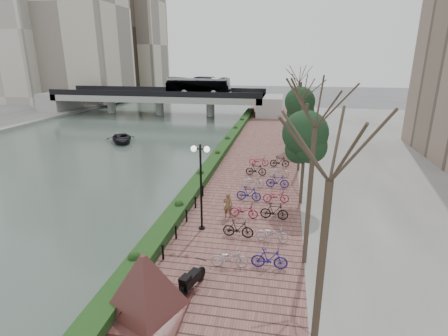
% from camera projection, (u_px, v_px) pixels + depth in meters
% --- Properties ---
extents(ground, '(220.00, 220.00, 0.00)m').
position_uv_depth(ground, '(128.00, 277.00, 16.08)').
color(ground, '#59595B').
rests_on(ground, ground).
extents(river_water, '(30.00, 130.00, 0.02)m').
position_uv_depth(river_water, '(102.00, 141.00, 42.05)').
color(river_water, '#425249').
rests_on(river_water, ground).
extents(promenade, '(8.00, 75.00, 0.50)m').
position_uv_depth(promenade, '(253.00, 165.00, 31.71)').
color(promenade, brown).
rests_on(promenade, ground).
extents(inland_pavement, '(24.00, 75.00, 0.50)m').
position_uv_depth(inland_pavement, '(445.00, 176.00, 28.98)').
color(inland_pavement, slate).
rests_on(inland_pavement, ground).
extents(hedge, '(1.10, 56.00, 0.60)m').
position_uv_depth(hedge, '(221.00, 151.00, 34.46)').
color(hedge, '#163513').
rests_on(hedge, promenade).
extents(chain_fence, '(0.10, 14.10, 0.70)m').
position_uv_depth(chain_fence, '(170.00, 242.00, 17.45)').
color(chain_fence, black).
rests_on(chain_fence, promenade).
extents(granite_monument, '(4.26, 4.26, 2.41)m').
position_uv_depth(granite_monument, '(145.00, 284.00, 12.86)').
color(granite_monument, '#401E1B').
rests_on(granite_monument, promenade).
extents(lamppost, '(1.02, 0.32, 4.87)m').
position_uv_depth(lamppost, '(201.00, 169.00, 18.50)').
color(lamppost, black).
rests_on(lamppost, promenade).
extents(motorcycle, '(1.00, 1.82, 1.09)m').
position_uv_depth(motorcycle, '(192.00, 279.00, 14.26)').
color(motorcycle, black).
rests_on(motorcycle, promenade).
extents(pedestrian, '(0.58, 0.40, 1.55)m').
position_uv_depth(pedestrian, '(228.00, 205.00, 20.72)').
color(pedestrian, brown).
rests_on(pedestrian, promenade).
extents(bicycle_parking, '(2.40, 17.32, 1.00)m').
position_uv_depth(bicycle_parking, '(262.00, 195.00, 23.12)').
color(bicycle_parking, '#A5A4A9').
rests_on(bicycle_parking, promenade).
extents(street_trees, '(3.20, 37.12, 6.80)m').
position_uv_depth(street_trees, '(302.00, 143.00, 25.47)').
color(street_trees, '#31291D').
rests_on(street_trees, promenade).
extents(bridge, '(36.00, 10.77, 6.50)m').
position_uv_depth(bridge, '(167.00, 95.00, 59.51)').
color(bridge, '#979792').
rests_on(bridge, ground).
extents(boat, '(5.29, 5.75, 0.97)m').
position_uv_depth(boat, '(122.00, 139.00, 40.89)').
color(boat, black).
rests_on(boat, river_water).
extents(far_buildings, '(35.00, 38.00, 38.00)m').
position_uv_depth(far_buildings, '(77.00, 27.00, 79.98)').
color(far_buildings, beige).
rests_on(far_buildings, far_bank).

